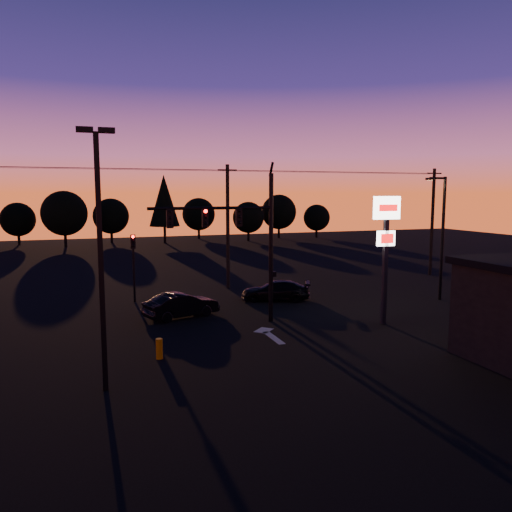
{
  "coord_description": "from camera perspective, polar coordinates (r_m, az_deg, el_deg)",
  "views": [
    {
      "loc": [
        -8.11,
        -20.81,
        6.96
      ],
      "look_at": [
        1.0,
        5.0,
        3.5
      ],
      "focal_mm": 35.0,
      "sensor_mm": 36.0,
      "label": 1
    }
  ],
  "objects": [
    {
      "name": "bollard",
      "position": [
        21.77,
        -10.99,
        -10.37
      ],
      "size": [
        0.29,
        0.29,
        0.87
      ],
      "primitive_type": "cylinder",
      "color": "#CC7401",
      "rests_on": "ground"
    },
    {
      "name": "tree_5",
      "position": [
        76.81,
        -6.57,
        4.76
      ],
      "size": [
        4.95,
        4.95,
        6.22
      ],
      "color": "black",
      "rests_on": "ground"
    },
    {
      "name": "car_right",
      "position": [
        32.63,
        2.27,
        -3.96
      ],
      "size": [
        4.82,
        3.36,
        1.29
      ],
      "primitive_type": "imported",
      "rotation": [
        0.0,
        0.0,
        -1.96
      ],
      "color": "black",
      "rests_on": "ground"
    },
    {
      "name": "parking_lot_light",
      "position": [
        17.9,
        -17.41,
        1.45
      ],
      "size": [
        1.25,
        0.3,
        9.14
      ],
      "color": "black",
      "rests_on": "ground"
    },
    {
      "name": "tree_7",
      "position": [
        77.54,
        2.63,
        5.06
      ],
      "size": [
        5.36,
        5.36,
        6.74
      ],
      "color": "black",
      "rests_on": "ground"
    },
    {
      "name": "car_mid",
      "position": [
        28.52,
        -8.5,
        -5.56
      ],
      "size": [
        4.49,
        2.73,
        1.4
      ],
      "primitive_type": "imported",
      "rotation": [
        0.0,
        0.0,
        1.89
      ],
      "color": "black",
      "rests_on": "ground"
    },
    {
      "name": "tree_1",
      "position": [
        74.31,
        -25.57,
        3.78
      ],
      "size": [
        4.54,
        4.54,
        5.71
      ],
      "color": "black",
      "rests_on": "ground"
    },
    {
      "name": "ground",
      "position": [
        23.39,
        1.79,
        -10.11
      ],
      "size": [
        120.0,
        120.0,
        0.0
      ],
      "primitive_type": "plane",
      "color": "black",
      "rests_on": "ground"
    },
    {
      "name": "streetlight",
      "position": [
        34.4,
        20.45,
        2.52
      ],
      "size": [
        1.55,
        0.35,
        8.0
      ],
      "color": "black",
      "rests_on": "ground"
    },
    {
      "name": "power_wires",
      "position": [
        36.28,
        -3.29,
        9.73
      ],
      "size": [
        36.0,
        1.22,
        0.07
      ],
      "color": "black",
      "rests_on": "ground"
    },
    {
      "name": "traffic_signal_mast",
      "position": [
        26.14,
        -1.54,
        2.76
      ],
      "size": [
        6.79,
        0.52,
        8.58
      ],
      "color": "black",
      "rests_on": "ground"
    },
    {
      "name": "tree_8",
      "position": [
        79.13,
        6.95,
        4.37
      ],
      "size": [
        4.12,
        4.12,
        5.19
      ],
      "color": "black",
      "rests_on": "ground"
    },
    {
      "name": "tree_3",
      "position": [
        73.0,
        -16.24,
        4.4
      ],
      "size": [
        4.95,
        4.95,
        6.22
      ],
      "color": "black",
      "rests_on": "ground"
    },
    {
      "name": "pylon_sign",
      "position": [
        27.02,
        14.64,
        2.63
      ],
      "size": [
        1.5,
        0.28,
        6.8
      ],
      "color": "black",
      "rests_on": "ground"
    },
    {
      "name": "secondary_signal",
      "position": [
        32.7,
        -13.83,
        -0.2
      ],
      "size": [
        0.3,
        0.31,
        4.35
      ],
      "color": "black",
      "rests_on": "ground"
    },
    {
      "name": "tree_2",
      "position": [
        68.89,
        -21.07,
        4.57
      ],
      "size": [
        5.77,
        5.78,
        7.26
      ],
      "color": "black",
      "rests_on": "ground"
    },
    {
      "name": "tree_6",
      "position": [
        72.67,
        -0.88,
        4.42
      ],
      "size": [
        4.54,
        4.54,
        5.71
      ],
      "color": "black",
      "rests_on": "ground"
    },
    {
      "name": "utility_pole_1",
      "position": [
        36.33,
        -3.24,
        3.46
      ],
      "size": [
        1.4,
        0.26,
        9.0
      ],
      "color": "black",
      "rests_on": "ground"
    },
    {
      "name": "tree_4",
      "position": [
        70.7,
        -10.46,
        6.25
      ],
      "size": [
        4.18,
        4.18,
        9.5
      ],
      "color": "black",
      "rests_on": "ground"
    },
    {
      "name": "utility_pole_2",
      "position": [
        44.81,
        19.5,
        3.77
      ],
      "size": [
        1.4,
        0.26,
        9.0
      ],
      "color": "black",
      "rests_on": "ground"
    },
    {
      "name": "lane_arrow",
      "position": [
        25.05,
        1.48,
        -8.91
      ],
      "size": [
        1.2,
        3.1,
        0.01
      ],
      "color": "beige",
      "rests_on": "ground"
    }
  ]
}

